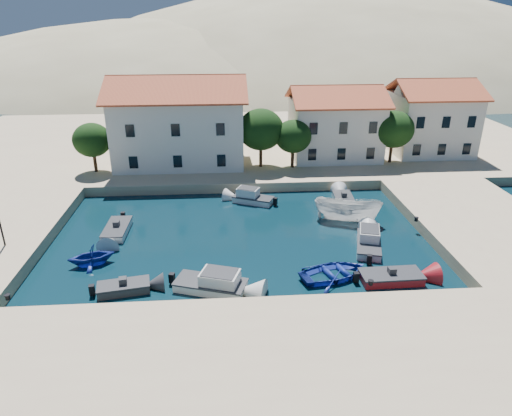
% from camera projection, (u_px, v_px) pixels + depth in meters
% --- Properties ---
extents(ground, '(400.00, 400.00, 0.00)m').
position_uv_depth(ground, '(246.00, 311.00, 28.09)').
color(ground, black).
rests_on(ground, ground).
extents(quay_south, '(52.00, 12.00, 1.00)m').
position_uv_depth(quay_south, '(252.00, 376.00, 22.39)').
color(quay_south, tan).
rests_on(quay_south, ground).
extents(quay_east, '(11.00, 20.00, 1.00)m').
position_uv_depth(quay_east, '(482.00, 224.00, 38.40)').
color(quay_east, tan).
rests_on(quay_east, ground).
extents(quay_north, '(80.00, 36.00, 1.00)m').
position_uv_depth(quay_north, '(246.00, 142.00, 62.85)').
color(quay_north, tan).
rests_on(quay_north, ground).
extents(hills, '(254.00, 176.00, 99.00)m').
position_uv_depth(hills, '(289.00, 144.00, 151.97)').
color(hills, '#988C67').
rests_on(hills, ground).
extents(building_left, '(14.70, 9.45, 9.70)m').
position_uv_depth(building_left, '(179.00, 119.00, 51.01)').
color(building_left, white).
rests_on(building_left, quay_north).
extents(building_mid, '(10.50, 8.40, 8.30)m').
position_uv_depth(building_mid, '(335.00, 121.00, 53.39)').
color(building_mid, white).
rests_on(building_mid, quay_north).
extents(building_right, '(9.45, 8.40, 8.80)m').
position_uv_depth(building_right, '(431.00, 116.00, 55.00)').
color(building_right, white).
rests_on(building_right, quay_north).
extents(trees, '(37.30, 5.30, 6.45)m').
position_uv_depth(trees, '(275.00, 133.00, 49.81)').
color(trees, '#382314').
rests_on(trees, quay_north).
extents(bollards, '(29.36, 9.56, 0.30)m').
position_uv_depth(bollards, '(283.00, 262.00, 31.36)').
color(bollards, black).
rests_on(bollards, ground).
extents(motorboat_grey_sw, '(3.57, 2.05, 1.25)m').
position_uv_depth(motorboat_grey_sw, '(124.00, 288.00, 29.91)').
color(motorboat_grey_sw, '#2F2F33').
rests_on(motorboat_grey_sw, ground).
extents(cabin_cruiser_south, '(5.11, 3.40, 1.60)m').
position_uv_depth(cabin_cruiser_south, '(211.00, 283.00, 30.08)').
color(cabin_cruiser_south, silver).
rests_on(cabin_cruiser_south, ground).
extents(rowboat_south, '(5.72, 4.80, 1.01)m').
position_uv_depth(rowboat_south, '(334.00, 277.00, 31.70)').
color(rowboat_south, navy).
rests_on(rowboat_south, ground).
extents(motorboat_red_se, '(4.24, 1.98, 1.25)m').
position_uv_depth(motorboat_red_se, '(391.00, 277.00, 31.10)').
color(motorboat_red_se, maroon).
rests_on(motorboat_red_se, ground).
extents(cabin_cruiser_east, '(2.93, 4.72, 1.60)m').
position_uv_depth(cabin_cruiser_east, '(369.00, 243.00, 35.36)').
color(cabin_cruiser_east, silver).
rests_on(cabin_cruiser_east, ground).
extents(boat_east, '(6.25, 4.06, 2.26)m').
position_uv_depth(boat_east, '(347.00, 221.00, 40.20)').
color(boat_east, silver).
rests_on(boat_east, ground).
extents(motorboat_white_ne, '(2.04, 3.88, 1.25)m').
position_uv_depth(motorboat_white_ne, '(344.00, 200.00, 43.97)').
color(motorboat_white_ne, silver).
rests_on(motorboat_white_ne, ground).
extents(rowboat_west, '(3.94, 3.66, 1.70)m').
position_uv_depth(rowboat_west, '(93.00, 264.00, 33.31)').
color(rowboat_west, navy).
rests_on(rowboat_west, ground).
extents(motorboat_white_west, '(1.90, 4.15, 1.25)m').
position_uv_depth(motorboat_white_west, '(117.00, 229.00, 37.95)').
color(motorboat_white_west, silver).
rests_on(motorboat_white_west, ground).
extents(cabin_cruiser_north, '(4.16, 3.05, 1.60)m').
position_uv_depth(cabin_cruiser_north, '(253.00, 198.00, 43.93)').
color(cabin_cruiser_north, silver).
rests_on(cabin_cruiser_north, ground).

